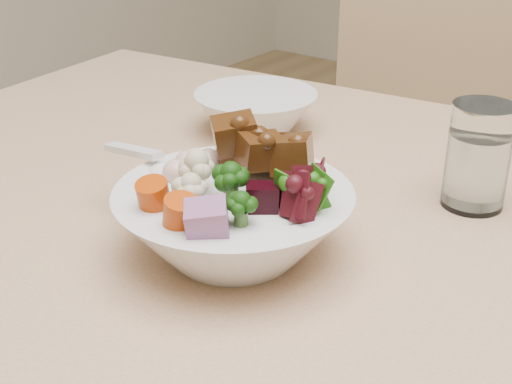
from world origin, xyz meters
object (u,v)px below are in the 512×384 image
Objects in this scene: food_bowl at (236,218)px; side_bowl at (256,112)px; dining_table at (471,349)px; water_glass at (477,160)px; chair_far at (437,190)px.

side_bowl is at bearing 124.26° from food_bowl.
dining_table is at bearing -23.62° from side_bowl.
water_glass is at bearing 59.68° from food_bowl.
dining_table is 0.72m from chair_far.
dining_table is 15.07× the size of water_glass.
chair_far reaches higher than water_glass.
chair_far is 4.16× the size of food_bowl.
food_bowl is 1.96× the size of water_glass.
chair_far is 0.54m from side_bowl.
food_bowl is 0.33m from side_bowl.
chair_far is at bearing 79.47° from side_bowl.
water_glass reaches higher than dining_table.
side_bowl is (-0.09, -0.46, 0.27)m from chair_far.
food_bowl is 1.35× the size of side_bowl.
dining_table is at bearing -63.93° from water_glass.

